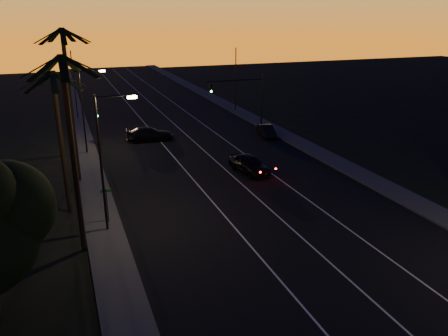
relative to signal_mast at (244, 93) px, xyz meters
name	(u,v)px	position (x,y,z in m)	size (l,w,h in m)	color
road	(215,165)	(-7.14, -9.99, -4.78)	(20.00, 170.00, 0.01)	black
sidewalk_left	(92,179)	(-18.34, -9.99, -4.70)	(2.40, 170.00, 0.16)	#333330
sidewalk_right	(317,152)	(4.06, -9.99, -4.70)	(2.40, 170.00, 0.16)	#333330
lane_stripe_left	(184,169)	(-10.14, -9.99, -4.76)	(0.12, 160.00, 0.01)	silver
lane_stripe_mid	(220,164)	(-6.64, -9.99, -4.76)	(0.12, 160.00, 0.01)	silver
lane_stripe_right	(253,160)	(-3.14, -9.99, -4.76)	(0.12, 160.00, 0.01)	silver
palm_near	(71,137)	(-19.74, -21.99, 2.29)	(4.25, 4.16, 11.53)	black
palm_mid	(59,128)	(-20.34, -15.99, 1.47)	(4.25, 4.16, 10.03)	black
palm_far	(69,92)	(-19.34, -9.99, 2.83)	(4.25, 4.16, 12.53)	black
streetlight_left_near	(105,154)	(-17.84, -19.99, 0.54)	(2.55, 0.26, 9.00)	black
streetlight_left_far	(85,104)	(-17.82, -1.99, 0.28)	(2.55, 0.26, 8.50)	black
street_sign	(107,202)	(-17.94, -18.99, -3.13)	(0.70, 0.06, 2.60)	black
signal_mast	(244,93)	(0.00, 0.00, 0.00)	(7.10, 0.41, 7.00)	black
signal_post	(98,121)	(-16.64, -0.01, -1.89)	(0.28, 0.37, 4.20)	black
far_pole_left	(74,85)	(-18.14, 15.01, -0.28)	(0.14, 0.14, 9.00)	black
far_pole_right	(236,80)	(3.86, 12.01, -0.28)	(0.14, 0.14, 9.00)	black
lead_car	(249,164)	(-4.91, -13.00, -3.97)	(2.76, 5.50, 1.61)	black
right_car	(266,131)	(1.86, -2.54, -4.11)	(2.03, 4.21, 1.33)	black
cross_car	(150,134)	(-11.13, 0.49, -4.01)	(5.43, 2.64, 1.52)	black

